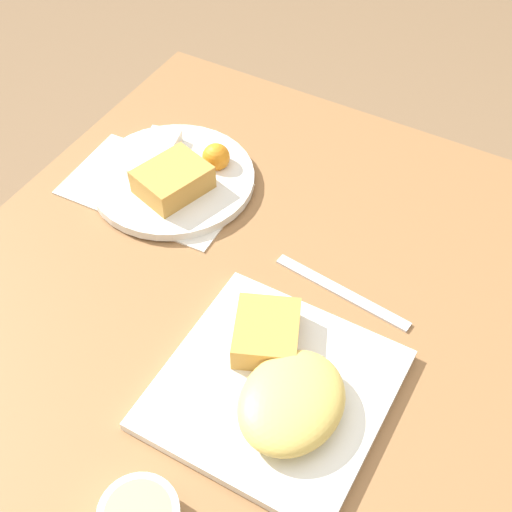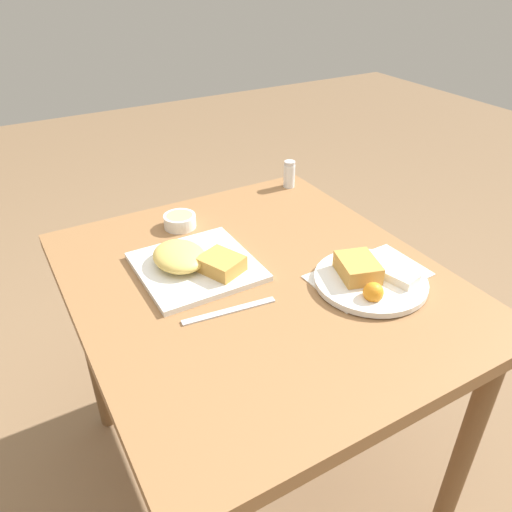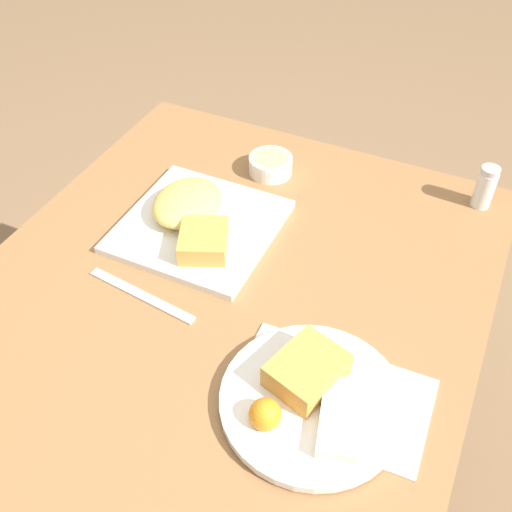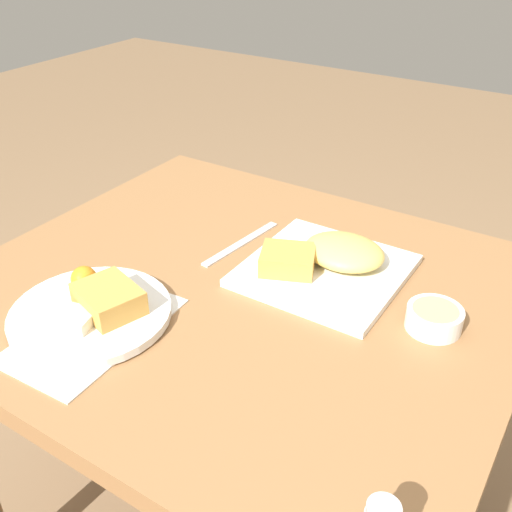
{
  "view_description": "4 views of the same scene",
  "coord_description": "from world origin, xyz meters",
  "px_view_note": "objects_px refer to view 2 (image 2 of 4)",
  "views": [
    {
      "loc": [
        -0.51,
        -0.31,
        1.47
      ],
      "look_at": [
        0.03,
        -0.01,
        0.77
      ],
      "focal_mm": 50.0,
      "sensor_mm": 36.0,
      "label": 1
    },
    {
      "loc": [
        0.82,
        -0.48,
        1.37
      ],
      "look_at": [
        -0.03,
        0.01,
        0.75
      ],
      "focal_mm": 35.0,
      "sensor_mm": 36.0,
      "label": 2
    },
    {
      "loc": [
        0.58,
        0.33,
        1.43
      ],
      "look_at": [
        -0.04,
        0.04,
        0.76
      ],
      "focal_mm": 42.0,
      "sensor_mm": 36.0,
      "label": 3
    },
    {
      "loc": [
        -0.48,
        0.7,
        1.29
      ],
      "look_at": [
        -0.01,
        -0.04,
        0.75
      ],
      "focal_mm": 42.0,
      "sensor_mm": 36.0,
      "label": 4
    }
  ],
  "objects_px": {
    "sauce_ramekin": "(180,221)",
    "butter_knife": "(229,311)",
    "plate_oval_far": "(369,278)",
    "salt_shaker": "(289,176)",
    "plate_square_near": "(193,262)"
  },
  "relations": [
    {
      "from": "sauce_ramekin",
      "to": "butter_knife",
      "type": "bearing_deg",
      "value": -7.6
    },
    {
      "from": "sauce_ramekin",
      "to": "plate_oval_far",
      "type": "bearing_deg",
      "value": 29.89
    },
    {
      "from": "plate_oval_far",
      "to": "butter_knife",
      "type": "distance_m",
      "value": 0.33
    },
    {
      "from": "sauce_ramekin",
      "to": "butter_knife",
      "type": "xyz_separation_m",
      "value": [
        0.39,
        -0.05,
        -0.02
      ]
    },
    {
      "from": "plate_oval_far",
      "to": "sauce_ramekin",
      "type": "xyz_separation_m",
      "value": [
        -0.46,
        -0.27,
        0.0
      ]
    },
    {
      "from": "plate_oval_far",
      "to": "salt_shaker",
      "type": "relative_size",
      "value": 3.01
    },
    {
      "from": "plate_oval_far",
      "to": "plate_square_near",
      "type": "bearing_deg",
      "value": -128.25
    },
    {
      "from": "sauce_ramekin",
      "to": "butter_knife",
      "type": "height_order",
      "value": "sauce_ramekin"
    },
    {
      "from": "sauce_ramekin",
      "to": "butter_knife",
      "type": "distance_m",
      "value": 0.4
    },
    {
      "from": "plate_square_near",
      "to": "butter_knife",
      "type": "xyz_separation_m",
      "value": [
        0.18,
        0.0,
        -0.02
      ]
    },
    {
      "from": "plate_square_near",
      "to": "salt_shaker",
      "type": "bearing_deg",
      "value": 122.17
    },
    {
      "from": "plate_square_near",
      "to": "sauce_ramekin",
      "type": "height_order",
      "value": "plate_square_near"
    },
    {
      "from": "salt_shaker",
      "to": "plate_square_near",
      "type": "bearing_deg",
      "value": -57.83
    },
    {
      "from": "plate_square_near",
      "to": "salt_shaker",
      "type": "height_order",
      "value": "salt_shaker"
    },
    {
      "from": "plate_oval_far",
      "to": "butter_knife",
      "type": "bearing_deg",
      "value": -102.31
    }
  ]
}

